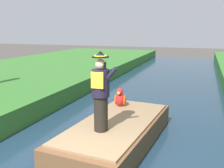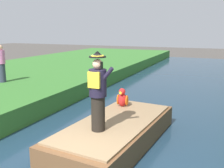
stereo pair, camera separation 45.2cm
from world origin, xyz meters
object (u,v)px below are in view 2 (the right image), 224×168
parrot_plush (122,99)px  person_bystander (1,63)px  boat (116,132)px  person_pirate (98,92)px

parrot_plush → person_bystander: (-5.99, 1.12, 0.63)m
boat → parrot_plush: bearing=103.6°
boat → parrot_plush: size_ratio=7.61×
person_pirate → person_bystander: size_ratio=1.16×
parrot_plush → person_pirate: bearing=-84.9°
person_bystander → boat: bearing=-20.9°
boat → person_pirate: size_ratio=2.34×
boat → person_bystander: 6.85m
person_bystander → parrot_plush: bearing=-10.6°
person_pirate → person_bystander: 6.92m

